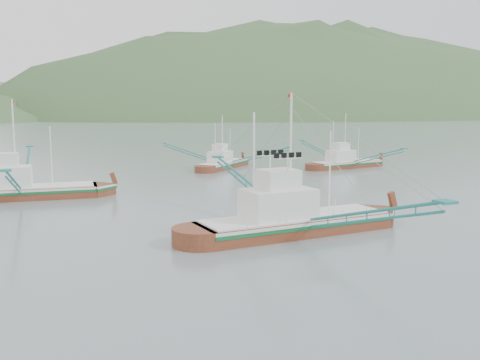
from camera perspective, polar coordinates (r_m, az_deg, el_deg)
name	(u,v)px	position (r m, az deg, el deg)	size (l,w,h in m)	color
ground	(270,233)	(39.82, 3.24, -5.66)	(1200.00, 1200.00, 0.00)	slate
main_boat	(293,212)	(39.46, 5.65, -3.43)	(15.39, 27.28, 11.06)	#622914
bg_boat_far	(223,156)	(81.26, -1.79, 2.58)	(17.63, 17.94, 8.65)	#622914
bg_boat_right	(346,158)	(83.37, 11.23, 2.33)	(12.57, 21.86, 8.93)	#622914
bg_boat_left	(19,184)	(58.54, -22.47, -0.43)	(14.93, 26.57, 10.77)	#622914
headland_right	(306,116)	(531.16, 7.02, 6.76)	(684.00, 432.00, 306.00)	#35562C
ridge_distant	(71,116)	(596.92, -17.56, 6.57)	(960.00, 400.00, 240.00)	slate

